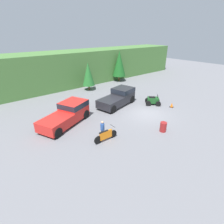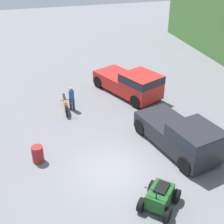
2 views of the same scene
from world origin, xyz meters
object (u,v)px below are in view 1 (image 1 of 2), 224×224
Objects in this scene: steel_barrel at (163,127)px; dirt_bike at (106,136)px; pickup_truck_red at (68,113)px; pickup_truck_second at (119,97)px; traffic_cone at (172,105)px; rider_person at (102,129)px; quad_atv at (153,101)px.

dirt_bike is at bearing 156.68° from steel_barrel.
pickup_truck_red is at bearing 102.31° from dirt_bike.
steel_barrel is (5.71, -6.90, -0.56)m from pickup_truck_red.
steel_barrel is (-1.19, -7.30, -0.56)m from pickup_truck_second.
steel_barrel is at bearing -153.97° from traffic_cone.
traffic_cone is (4.23, -4.65, -0.75)m from pickup_truck_second.
pickup_truck_red is 6.42× the size of steel_barrel.
pickup_truck_second is 6.14× the size of steel_barrel.
rider_person is at bearing 90.31° from dirt_bike.
steel_barrel is at bearing -73.98° from pickup_truck_red.
pickup_truck_red reaches higher than quad_atv.
rider_person is (0.01, 0.45, 0.40)m from dirt_bike.
pickup_truck_red and pickup_truck_second have the same top height.
pickup_truck_second is (6.90, 0.40, -0.00)m from pickup_truck_red.
steel_barrel is (4.82, -2.53, -0.43)m from rider_person.
dirt_bike is 10.27m from traffic_cone.
traffic_cone is at bearing -18.66° from quad_atv.
pickup_truck_red is 4.46m from rider_person.
quad_atv is at bearing -36.08° from pickup_truck_red.
rider_person is 2.92× the size of traffic_cone.
dirt_bike is 1.36× the size of rider_person.
pickup_truck_red is at bearing -147.97° from quad_atv.
traffic_cone is (10.26, 0.57, -0.22)m from dirt_bike.
quad_atv is at bearing -52.29° from pickup_truck_second.
traffic_cone is at bearing 5.12° from dirt_bike.
pickup_truck_second is at bearing -174.89° from quad_atv.
pickup_truck_red reaches higher than rider_person.
rider_person is at bearing -102.02° from pickup_truck_red.
pickup_truck_second is 7.99m from dirt_bike.
steel_barrel is (-4.41, -4.66, -0.05)m from quad_atv.
rider_person is 5.46m from steel_barrel.
pickup_truck_second is at bearing 42.87° from dirt_bike.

